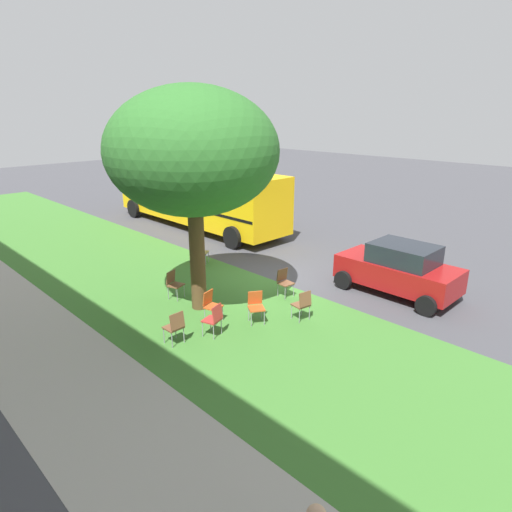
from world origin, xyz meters
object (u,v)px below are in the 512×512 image
Objects in this scene: chair_5 at (174,282)px; chair_6 at (284,280)px; chair_2 at (214,318)px; chair_3 at (175,325)px; parked_car at (399,269)px; chair_4 at (303,303)px; chair_0 at (256,305)px; chair_7 at (211,304)px; street_tree at (193,152)px; school_bus at (197,191)px; chair_1 at (201,250)px.

chair_5 and chair_6 have the same top height.
chair_2 is at bearing 98.12° from chair_6.
parked_car is (-2.30, -6.83, 0.32)m from chair_3.
chair_5 is (3.76, 1.63, 0.00)m from chair_4.
chair_5 is at bearing -34.18° from chair_3.
chair_7 is (0.91, 0.82, 0.00)m from chair_0.
street_tree is 7.07× the size of chair_7.
street_tree reaches higher than chair_5.
school_bus is (11.23, -0.76, 0.92)m from parked_car.
chair_1 and chair_2 have the same top height.
chair_6 is at bearing 179.24° from chair_1.
chair_0 is 10.94m from school_bus.
parked_car is at bearing -104.40° from chair_4.
parked_car is at bearing -116.28° from chair_7.
chair_2 is 2.82m from chair_5.
chair_0 is at bearing 108.92° from chair_6.
school_bus reaches higher than chair_2.
school_bus is at bearing -21.25° from chair_6.
chair_2 and chair_6 have the same top height.
chair_1 is 1.00× the size of chair_5.
street_tree reaches higher than chair_3.
chair_5 is 0.24× the size of parked_car.
chair_5 is 3.42m from chair_6.
chair_6 is 0.24× the size of parked_car.
parked_car is (-2.66, -5.39, 0.32)m from chair_7.
school_bus reaches higher than chair_4.
chair_3 is 0.24× the size of parked_car.
chair_2 is 1.01m from chair_3.
chair_0 and chair_6 have the same top height.
parked_car reaches higher than chair_1.
chair_7 is (0.72, -0.50, 0.00)m from chair_2.
chair_6 is at bearing 158.75° from school_bus.
school_bus reaches higher than chair_7.
street_tree is at bearing -173.18° from chair_5.
chair_4 and chair_5 have the same top height.
chair_7 is at bearing -34.63° from chair_2.
chair_5 is at bearing 127.66° from chair_1.
chair_1 is 5.76m from chair_2.
chair_1 and chair_7 have the same top height.
chair_3 is (0.55, 2.27, 0.00)m from chair_0.
school_bus is at bearing -22.86° from chair_4.
chair_3 is 1.49m from chair_7.
chair_5 is (2.74, -0.67, 0.00)m from chair_2.
chair_1 is at bearing -34.54° from chair_7.
chair_6 is (-4.29, 0.06, 0.00)m from chair_1.
chair_2 is (-4.75, 3.27, 0.00)m from chair_1.
chair_1 and chair_6 have the same top height.
chair_3 is 2.88m from chair_5.
chair_2 is at bearing 66.02° from chair_4.
street_tree is at bearing 54.72° from parked_car.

